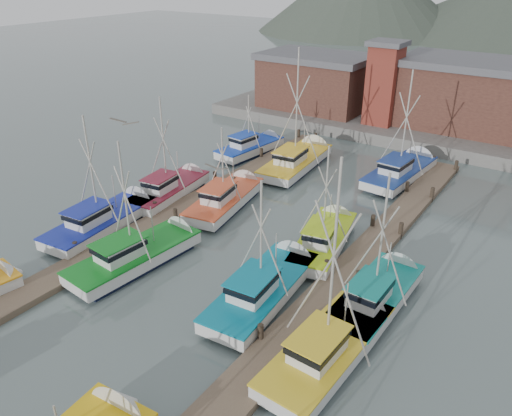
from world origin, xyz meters
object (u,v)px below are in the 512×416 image
Objects in this scene: lookout_tower at (384,83)px; boat_12 at (299,160)px; boat_4 at (142,253)px; boat_8 at (228,198)px.

lookout_tower is 14.50m from boat_12.
lookout_tower reaches higher than boat_4.
boat_12 is at bearing -99.60° from lookout_tower.
boat_8 is (-0.48, 9.45, -0.01)m from boat_4.
lookout_tower is 0.91× the size of boat_4.
boat_12 reaches higher than boat_4.
boat_4 is 0.81× the size of boat_12.
boat_8 is 10.05m from boat_12.
lookout_tower reaches higher than boat_8.
boat_4 is at bearing -97.01° from boat_8.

